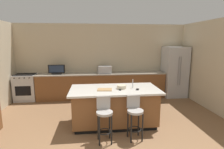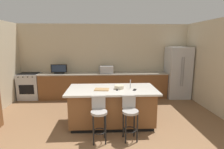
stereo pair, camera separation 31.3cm
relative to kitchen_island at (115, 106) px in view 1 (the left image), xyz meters
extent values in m
cube|color=beige|center=(-0.15, 2.62, 0.88)|extent=(6.86, 0.12, 2.72)
cube|color=brown|center=(-0.19, 2.24, -0.03)|extent=(4.66, 0.60, 0.89)
cube|color=#9E9384|center=(-0.19, 2.24, 0.43)|extent=(4.68, 0.62, 0.04)
cube|color=black|center=(0.00, 0.00, -0.43)|extent=(1.94, 0.87, 0.09)
cube|color=brown|center=(0.00, 0.00, 0.01)|extent=(2.02, 0.95, 0.80)
cube|color=beige|center=(0.00, 0.00, 0.43)|extent=(2.18, 1.11, 0.04)
cube|color=#B7BABF|center=(2.56, 2.16, 0.47)|extent=(0.81, 0.76, 1.89)
cylinder|color=gray|center=(2.52, 1.75, 0.56)|extent=(0.02, 0.02, 1.04)
cylinder|color=gray|center=(2.60, 1.75, 0.56)|extent=(0.02, 0.02, 1.04)
cube|color=#B7BABF|center=(-2.91, 2.24, -0.01)|extent=(0.73, 0.60, 0.93)
cube|color=black|center=(-2.91, 1.93, -0.06)|extent=(0.51, 0.01, 0.33)
cube|color=black|center=(-2.91, 2.24, 0.46)|extent=(0.66, 0.50, 0.02)
cylinder|color=black|center=(-3.15, 1.92, 0.39)|extent=(0.04, 0.03, 0.04)
cylinder|color=black|center=(-2.99, 1.92, 0.39)|extent=(0.04, 0.03, 0.04)
cylinder|color=black|center=(-2.83, 1.92, 0.39)|extent=(0.04, 0.03, 0.04)
cylinder|color=black|center=(-2.67, 1.92, 0.39)|extent=(0.04, 0.03, 0.04)
cube|color=#B7BABF|center=(-0.09, 2.24, 0.59)|extent=(0.48, 0.36, 0.27)
cube|color=black|center=(-1.80, 2.19, 0.48)|extent=(0.34, 0.16, 0.05)
cube|color=black|center=(-1.80, 2.19, 0.65)|extent=(0.57, 0.05, 0.29)
cube|color=#1E2D47|center=(-1.80, 2.16, 0.65)|extent=(0.51, 0.01, 0.25)
cylinder|color=#B2B2B7|center=(-0.36, 2.34, 0.57)|extent=(0.02, 0.02, 0.24)
cylinder|color=#B2B2B7|center=(0.45, 0.00, 0.57)|extent=(0.02, 0.02, 0.22)
cylinder|color=gray|center=(-0.31, -0.80, 0.17)|extent=(0.34, 0.34, 0.05)
cube|color=gray|center=(-0.32, -0.65, 0.34)|extent=(0.29, 0.06, 0.28)
cylinder|color=black|center=(-0.42, -0.94, -0.17)|extent=(0.03, 0.03, 0.62)
cylinder|color=black|center=(-0.18, -0.92, -0.17)|extent=(0.03, 0.03, 0.62)
cylinder|color=black|center=(-0.44, -0.69, -0.17)|extent=(0.03, 0.03, 0.62)
cylinder|color=black|center=(-0.19, -0.67, -0.17)|extent=(0.03, 0.03, 0.62)
torus|color=black|center=(-0.31, -0.80, -0.24)|extent=(0.28, 0.28, 0.02)
cylinder|color=gray|center=(0.35, -0.76, 0.16)|extent=(0.34, 0.34, 0.05)
cube|color=gray|center=(0.33, -0.61, 0.32)|extent=(0.29, 0.06, 0.28)
cylinder|color=black|center=(0.24, -0.89, -0.17)|extent=(0.03, 0.03, 0.61)
cylinder|color=black|center=(0.48, -0.87, -0.17)|extent=(0.03, 0.03, 0.61)
cylinder|color=black|center=(0.21, -0.65, -0.17)|extent=(0.03, 0.03, 0.61)
cylinder|color=black|center=(0.46, -0.63, -0.17)|extent=(0.03, 0.03, 0.61)
torus|color=black|center=(0.35, -0.76, -0.25)|extent=(0.28, 0.28, 0.02)
cylinder|color=beige|center=(0.17, -0.03, 0.50)|extent=(0.23, 0.23, 0.09)
cube|color=black|center=(0.54, -0.15, 0.46)|extent=(0.12, 0.17, 0.01)
cube|color=black|center=(0.11, -0.11, 0.47)|extent=(0.05, 0.17, 0.02)
cube|color=#A87F51|center=(-0.25, -0.09, 0.47)|extent=(0.37, 0.29, 0.02)
camera|label=1|loc=(-0.53, -4.22, 1.60)|focal=28.57mm
camera|label=2|loc=(-0.22, -4.25, 1.60)|focal=28.57mm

